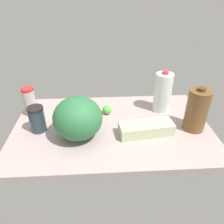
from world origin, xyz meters
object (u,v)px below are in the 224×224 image
(milk_jug, at_px, (163,92))
(lime_loose, at_px, (76,100))
(tumbler_cup, at_px, (30,101))
(chocolate_milk_jug, at_px, (197,110))
(egg_carton, at_px, (146,129))
(shaker_bottle, at_px, (37,119))
(lime_far_back, at_px, (107,110))
(watermelon, at_px, (78,118))

(milk_jug, xyz_separation_m, lime_loose, (0.59, -0.12, -0.11))
(lime_loose, bearing_deg, tumbler_cup, 24.02)
(chocolate_milk_jug, xyz_separation_m, lime_loose, (0.73, -0.35, -0.10))
(tumbler_cup, bearing_deg, egg_carton, 160.15)
(shaker_bottle, distance_m, lime_loose, 0.37)
(milk_jug, relative_size, chocolate_milk_jug, 1.04)
(lime_far_back, bearing_deg, watermelon, 53.71)
(milk_jug, relative_size, lime_far_back, 4.68)
(tumbler_cup, xyz_separation_m, lime_far_back, (-0.50, 0.03, -0.07))
(shaker_bottle, xyz_separation_m, lime_far_back, (-0.41, -0.16, -0.05))
(egg_carton, distance_m, lime_loose, 0.58)
(egg_carton, relative_size, tumbler_cup, 1.64)
(shaker_bottle, height_order, lime_loose, shaker_bottle)
(watermelon, bearing_deg, shaker_bottle, -15.75)
(egg_carton, bearing_deg, tumbler_cup, -26.93)
(shaker_bottle, height_order, tumbler_cup, tumbler_cup)
(watermelon, relative_size, milk_jug, 0.97)
(lime_loose, bearing_deg, chocolate_milk_jug, 154.33)
(shaker_bottle, bearing_deg, egg_carton, 173.49)
(egg_carton, height_order, chocolate_milk_jug, chocolate_milk_jug)
(tumbler_cup, relative_size, lime_far_back, 3.18)
(egg_carton, distance_m, chocolate_milk_jug, 0.31)
(tumbler_cup, bearing_deg, watermelon, 142.25)
(watermelon, height_order, chocolate_milk_jug, chocolate_milk_jug)
(chocolate_milk_jug, height_order, lime_loose, chocolate_milk_jug)
(milk_jug, bearing_deg, lime_far_back, 4.57)
(chocolate_milk_jug, height_order, lime_far_back, chocolate_milk_jug)
(milk_jug, bearing_deg, watermelon, 25.66)
(egg_carton, bearing_deg, shaker_bottle, -13.59)
(egg_carton, height_order, lime_loose, egg_carton)
(milk_jug, bearing_deg, lime_loose, -11.72)
(tumbler_cup, height_order, lime_far_back, tumbler_cup)
(tumbler_cup, height_order, lime_loose, tumbler_cup)
(lime_loose, bearing_deg, shaker_bottle, 57.82)
(egg_carton, relative_size, chocolate_milk_jug, 1.15)
(egg_carton, xyz_separation_m, lime_loose, (0.43, -0.39, -0.01))
(lime_far_back, bearing_deg, milk_jug, -175.43)
(egg_carton, distance_m, tumbler_cup, 0.76)
(watermelon, relative_size, lime_loose, 5.40)
(watermelon, bearing_deg, milk_jug, -154.34)
(egg_carton, distance_m, shaker_bottle, 0.64)
(lime_far_back, distance_m, lime_loose, 0.26)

